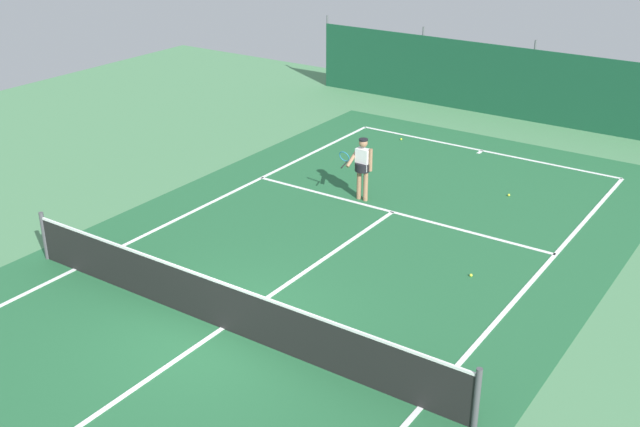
% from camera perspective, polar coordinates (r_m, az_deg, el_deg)
% --- Properties ---
extents(ground_plane, '(36.00, 36.00, 0.00)m').
position_cam_1_polar(ground_plane, '(14.68, -7.12, -8.35)').
color(ground_plane, '#4C8456').
extents(court_surface, '(11.02, 26.60, 0.01)m').
position_cam_1_polar(court_surface, '(14.68, -7.12, -8.34)').
color(court_surface, '#236038').
rests_on(court_surface, ground).
extents(tennis_net, '(10.12, 0.10, 1.10)m').
position_cam_1_polar(tennis_net, '(14.42, -7.22, -6.64)').
color(tennis_net, black).
rests_on(tennis_net, ground).
extents(back_fence, '(16.30, 0.98, 2.70)m').
position_cam_1_polar(back_fence, '(27.55, 15.39, 8.16)').
color(back_fence, '#14472D').
rests_on(back_fence, ground).
extents(tennis_player, '(0.73, 0.75, 1.64)m').
position_cam_1_polar(tennis_player, '(19.66, 3.12, 3.60)').
color(tennis_player, '#9E7051').
rests_on(tennis_player, ground).
extents(tennis_ball_near_player, '(0.07, 0.07, 0.07)m').
position_cam_1_polar(tennis_ball_near_player, '(20.77, 13.66, 1.32)').
color(tennis_ball_near_player, '#CCDB33').
rests_on(tennis_ball_near_player, ground).
extents(tennis_ball_midcourt, '(0.07, 0.07, 0.07)m').
position_cam_1_polar(tennis_ball_midcourt, '(24.55, 5.97, 5.44)').
color(tennis_ball_midcourt, '#CCDB33').
rests_on(tennis_ball_midcourt, ground).
extents(tennis_ball_by_sideline, '(0.07, 0.07, 0.07)m').
position_cam_1_polar(tennis_ball_by_sideline, '(16.58, 11.00, -4.46)').
color(tennis_ball_by_sideline, '#CCDB33').
rests_on(tennis_ball_by_sideline, ground).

